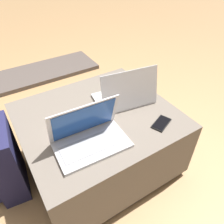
# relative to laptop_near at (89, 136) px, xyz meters

# --- Properties ---
(ground_plane) EXTENTS (14.00, 14.00, 0.00)m
(ground_plane) POSITION_rel_laptop_near_xyz_m (0.14, 0.18, -0.50)
(ground_plane) COLOR tan
(ottoman) EXTENTS (0.92, 0.83, 0.46)m
(ottoman) POSITION_rel_laptop_near_xyz_m (0.14, 0.18, -0.27)
(ottoman) COLOR #3D3832
(ottoman) RESTS_ON ground_plane
(laptop_near) EXTENTS (0.39, 0.24, 0.23)m
(laptop_near) POSITION_rel_laptop_near_xyz_m (0.00, 0.00, 0.00)
(laptop_near) COLOR silver
(laptop_near) RESTS_ON ottoman
(laptop_far) EXTENTS (0.40, 0.30, 0.25)m
(laptop_far) POSITION_rel_laptop_near_xyz_m (0.36, 0.20, 0.00)
(laptop_far) COLOR silver
(laptop_far) RESTS_ON ottoman
(cell_phone) EXTENTS (0.15, 0.12, 0.01)m
(cell_phone) POSITION_rel_laptop_near_xyz_m (0.42, -0.09, -0.04)
(cell_phone) COLOR black
(cell_phone) RESTS_ON ottoman
(backpack) EXTENTS (0.23, 0.34, 0.57)m
(backpack) POSITION_rel_laptop_near_xyz_m (-0.43, 0.32, -0.27)
(backpack) COLOR #23234C
(backpack) RESTS_ON ground_plane
(fireplace_hearth) EXTENTS (1.40, 0.50, 0.04)m
(fireplace_hearth) POSITION_rel_laptop_near_xyz_m (0.14, 1.68, -0.48)
(fireplace_hearth) COLOR #564C47
(fireplace_hearth) RESTS_ON ground_plane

